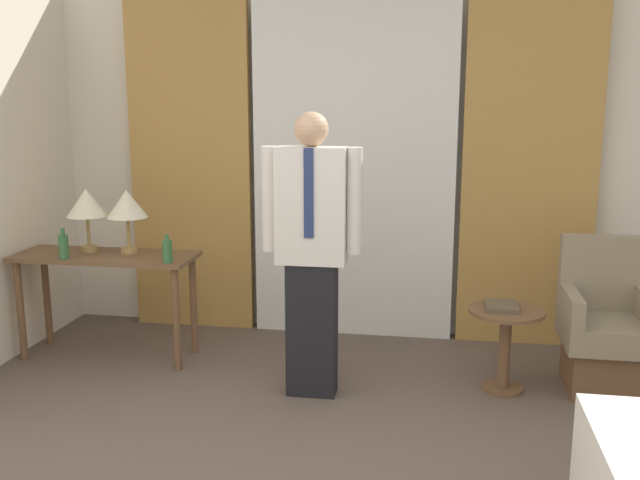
# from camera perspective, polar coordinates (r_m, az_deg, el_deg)

# --- Properties ---
(wall_back) EXTENTS (10.00, 0.06, 2.70)m
(wall_back) POSITION_cam_1_polar(r_m,az_deg,el_deg) (5.48, 2.86, 6.51)
(wall_back) COLOR silver
(wall_back) RESTS_ON ground_plane
(curtain_sheer_center) EXTENTS (1.51, 0.06, 2.58)m
(curtain_sheer_center) POSITION_cam_1_polar(r_m,az_deg,el_deg) (5.35, 2.69, 5.75)
(curtain_sheer_center) COLOR white
(curtain_sheer_center) RESTS_ON ground_plane
(curtain_drape_left) EXTENTS (0.96, 0.06, 2.58)m
(curtain_drape_left) POSITION_cam_1_polar(r_m,az_deg,el_deg) (5.65, -10.33, 5.88)
(curtain_drape_left) COLOR #B28442
(curtain_drape_left) RESTS_ON ground_plane
(curtain_drape_right) EXTENTS (0.96, 0.06, 2.58)m
(curtain_drape_right) POSITION_cam_1_polar(r_m,az_deg,el_deg) (5.36, 16.41, 5.29)
(curtain_drape_right) COLOR #B28442
(curtain_drape_right) RESTS_ON ground_plane
(desk) EXTENTS (1.26, 0.46, 0.74)m
(desk) POSITION_cam_1_polar(r_m,az_deg,el_deg) (5.19, -16.74, -2.43)
(desk) COLOR brown
(desk) RESTS_ON ground_plane
(table_lamp_left) EXTENTS (0.28, 0.28, 0.44)m
(table_lamp_left) POSITION_cam_1_polar(r_m,az_deg,el_deg) (5.23, -18.18, 2.72)
(table_lamp_left) COLOR #9E7F47
(table_lamp_left) RESTS_ON desk
(table_lamp_right) EXTENTS (0.28, 0.28, 0.44)m
(table_lamp_right) POSITION_cam_1_polar(r_m,az_deg,el_deg) (5.10, -15.18, 2.68)
(table_lamp_right) COLOR #9E7F47
(table_lamp_right) RESTS_ON desk
(bottle_near_edge) EXTENTS (0.07, 0.07, 0.19)m
(bottle_near_edge) POSITION_cam_1_polar(r_m,az_deg,el_deg) (4.80, -12.11, -0.86)
(bottle_near_edge) COLOR #336638
(bottle_near_edge) RESTS_ON desk
(bottle_by_lamp) EXTENTS (0.07, 0.07, 0.21)m
(bottle_by_lamp) POSITION_cam_1_polar(r_m,az_deg,el_deg) (5.10, -19.83, -0.46)
(bottle_by_lamp) COLOR #336638
(bottle_by_lamp) RESTS_ON desk
(person) EXTENTS (0.60, 0.21, 1.74)m
(person) POSITION_cam_1_polar(r_m,az_deg,el_deg) (4.27, -0.67, -0.36)
(person) COLOR black
(person) RESTS_ON ground_plane
(armchair) EXTENTS (0.54, 0.57, 0.95)m
(armchair) POSITION_cam_1_polar(r_m,az_deg,el_deg) (4.87, 21.86, -6.98)
(armchair) COLOR brown
(armchair) RESTS_ON ground_plane
(side_table) EXTENTS (0.46, 0.46, 0.53)m
(side_table) POSITION_cam_1_polar(r_m,az_deg,el_deg) (4.62, 14.60, -7.42)
(side_table) COLOR brown
(side_table) RESTS_ON ground_plane
(book) EXTENTS (0.20, 0.24, 0.03)m
(book) POSITION_cam_1_polar(r_m,az_deg,el_deg) (4.58, 14.33, -5.14)
(book) COLOR brown
(book) RESTS_ON side_table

